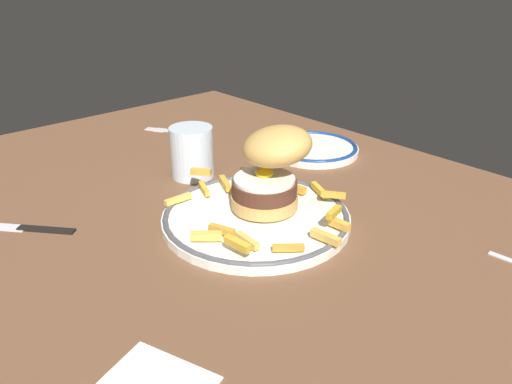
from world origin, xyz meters
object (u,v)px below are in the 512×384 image
burger (271,167)px  side_plate (314,148)px  fork (174,131)px  water_glass (192,155)px  knife (22,227)px  dinner_plate (256,216)px

burger → side_plate: burger is taller
burger → fork: burger is taller
fork → side_plate: bearing=24.7°
burger → side_plate: 26.96cm
water_glass → knife: (-0.95, -27.84, -3.50)cm
fork → knife: knife is taller
knife → dinner_plate: bearing=51.4°
water_glass → fork: size_ratio=0.64×
dinner_plate → knife: size_ratio=1.77×
side_plate → burger: bearing=-62.0°
burger → knife: bearing=-125.1°
fork → knife: 43.42cm
dinner_plate → fork: (-40.41, 13.35, -0.66)cm
dinner_plate → burger: bearing=94.7°
knife → burger: bearing=54.9°
dinner_plate → side_plate: 29.01cm
burger → water_glass: bearing=-179.5°
side_plate → water_glass: bearing=-105.5°
side_plate → knife: bearing=-98.2°
dinner_plate → water_glass: 19.43cm
burger → side_plate: (-12.29, 23.11, -6.46)cm
side_plate → knife: (-7.40, -51.10, -0.57)cm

